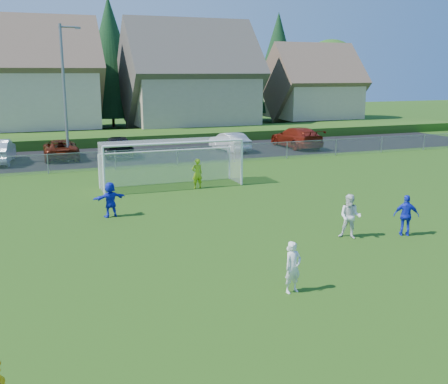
{
  "coord_description": "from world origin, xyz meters",
  "views": [
    {
      "loc": [
        -7.0,
        -10.61,
        5.98
      ],
      "look_at": [
        0.0,
        8.0,
        1.4
      ],
      "focal_mm": 42.0,
      "sensor_mm": 36.0,
      "label": 1
    }
  ],
  "objects_px": {
    "car_g": "(296,137)",
    "car_d": "(118,146)",
    "player_white_b": "(350,216)",
    "car_c": "(61,149)",
    "player_blue_a": "(406,215)",
    "player_blue_b": "(110,199)",
    "soccer_ball": "(290,249)",
    "soccer_goal": "(170,156)",
    "goalkeeper": "(197,173)",
    "car_f": "(230,142)",
    "player_white_a": "(293,267)"
  },
  "relations": [
    {
      "from": "car_g",
      "to": "car_d",
      "type": "bearing_deg",
      "value": -3.27
    },
    {
      "from": "player_white_b",
      "to": "car_c",
      "type": "distance_m",
      "value": 24.17
    },
    {
      "from": "car_c",
      "to": "car_g",
      "type": "relative_size",
      "value": 0.87
    },
    {
      "from": "player_white_b",
      "to": "player_blue_a",
      "type": "bearing_deg",
      "value": 29.74
    },
    {
      "from": "player_white_b",
      "to": "player_blue_b",
      "type": "relative_size",
      "value": 1.1
    },
    {
      "from": "soccer_ball",
      "to": "car_c",
      "type": "distance_m",
      "value": 23.93
    },
    {
      "from": "car_d",
      "to": "soccer_goal",
      "type": "distance_m",
      "value": 11.21
    },
    {
      "from": "goalkeeper",
      "to": "car_c",
      "type": "height_order",
      "value": "goalkeeper"
    },
    {
      "from": "car_d",
      "to": "car_f",
      "type": "bearing_deg",
      "value": -177.16
    },
    {
      "from": "car_c",
      "to": "car_d",
      "type": "distance_m",
      "value": 3.95
    },
    {
      "from": "soccer_goal",
      "to": "player_blue_a",
      "type": "bearing_deg",
      "value": -62.76
    },
    {
      "from": "player_blue_b",
      "to": "car_c",
      "type": "xyz_separation_m",
      "value": [
        -0.94,
        16.51,
        -0.06
      ]
    },
    {
      "from": "player_white_a",
      "to": "player_white_b",
      "type": "xyz_separation_m",
      "value": [
        4.24,
        3.58,
        0.09
      ]
    },
    {
      "from": "player_blue_a",
      "to": "soccer_goal",
      "type": "xyz_separation_m",
      "value": [
        -5.93,
        11.52,
        0.85
      ]
    },
    {
      "from": "player_blue_a",
      "to": "car_d",
      "type": "xyz_separation_m",
      "value": [
        -6.9,
        22.65,
        -0.05
      ]
    },
    {
      "from": "goalkeeper",
      "to": "soccer_goal",
      "type": "xyz_separation_m",
      "value": [
        -1.15,
        1.02,
        0.84
      ]
    },
    {
      "from": "car_f",
      "to": "player_blue_a",
      "type": "bearing_deg",
      "value": 79.1
    },
    {
      "from": "goalkeeper",
      "to": "player_white_b",
      "type": "bearing_deg",
      "value": 101.91
    },
    {
      "from": "car_f",
      "to": "car_g",
      "type": "relative_size",
      "value": 0.77
    },
    {
      "from": "soccer_ball",
      "to": "goalkeeper",
      "type": "height_order",
      "value": "goalkeeper"
    },
    {
      "from": "player_white_a",
      "to": "car_f",
      "type": "relative_size",
      "value": 0.34
    },
    {
      "from": "goalkeeper",
      "to": "car_g",
      "type": "distance_m",
      "value": 16.78
    },
    {
      "from": "player_blue_a",
      "to": "soccer_goal",
      "type": "height_order",
      "value": "soccer_goal"
    },
    {
      "from": "car_f",
      "to": "soccer_goal",
      "type": "relative_size",
      "value": 0.58
    },
    {
      "from": "player_blue_a",
      "to": "player_blue_b",
      "type": "height_order",
      "value": "player_blue_a"
    },
    {
      "from": "soccer_ball",
      "to": "player_blue_b",
      "type": "bearing_deg",
      "value": 126.86
    },
    {
      "from": "player_blue_b",
      "to": "car_f",
      "type": "xyz_separation_m",
      "value": [
        11.49,
        15.75,
        -0.03
      ]
    },
    {
      "from": "soccer_ball",
      "to": "player_blue_a",
      "type": "xyz_separation_m",
      "value": [
        4.9,
        0.15,
        0.66
      ]
    },
    {
      "from": "car_f",
      "to": "car_g",
      "type": "distance_m",
      "value": 5.73
    },
    {
      "from": "car_f",
      "to": "player_white_b",
      "type": "bearing_deg",
      "value": 73.48
    },
    {
      "from": "car_d",
      "to": "car_c",
      "type": "bearing_deg",
      "value": 0.1
    },
    {
      "from": "car_c",
      "to": "car_d",
      "type": "relative_size",
      "value": 0.99
    },
    {
      "from": "player_white_b",
      "to": "car_f",
      "type": "height_order",
      "value": "player_white_b"
    },
    {
      "from": "car_d",
      "to": "player_blue_b",
      "type": "bearing_deg",
      "value": 84.98
    },
    {
      "from": "player_white_a",
      "to": "car_f",
      "type": "height_order",
      "value": "player_white_a"
    },
    {
      "from": "car_c",
      "to": "car_d",
      "type": "bearing_deg",
      "value": 175.59
    },
    {
      "from": "player_blue_a",
      "to": "car_c",
      "type": "xyz_separation_m",
      "value": [
        -10.83,
        23.02,
        -0.09
      ]
    },
    {
      "from": "player_white_b",
      "to": "car_d",
      "type": "relative_size",
      "value": 0.33
    },
    {
      "from": "car_d",
      "to": "car_f",
      "type": "height_order",
      "value": "car_d"
    },
    {
      "from": "car_c",
      "to": "soccer_ball",
      "type": "bearing_deg",
      "value": 105.34
    },
    {
      "from": "player_blue_b",
      "to": "car_f",
      "type": "relative_size",
      "value": 0.34
    },
    {
      "from": "goalkeeper",
      "to": "car_f",
      "type": "height_order",
      "value": "goalkeeper"
    },
    {
      "from": "car_c",
      "to": "player_blue_b",
      "type": "bearing_deg",
      "value": 94.24
    },
    {
      "from": "car_c",
      "to": "car_f",
      "type": "xyz_separation_m",
      "value": [
        12.42,
        -0.77,
        0.03
      ]
    },
    {
      "from": "player_blue_b",
      "to": "player_white_a",
      "type": "bearing_deg",
      "value": 98.77
    },
    {
      "from": "player_blue_a",
      "to": "car_d",
      "type": "height_order",
      "value": "player_blue_a"
    },
    {
      "from": "car_g",
      "to": "player_white_b",
      "type": "bearing_deg",
      "value": 65.26
    },
    {
      "from": "player_blue_a",
      "to": "car_f",
      "type": "relative_size",
      "value": 0.36
    },
    {
      "from": "player_white_a",
      "to": "soccer_goal",
      "type": "relative_size",
      "value": 0.2
    },
    {
      "from": "player_white_a",
      "to": "soccer_goal",
      "type": "distance_m",
      "value": 14.67
    }
  ]
}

